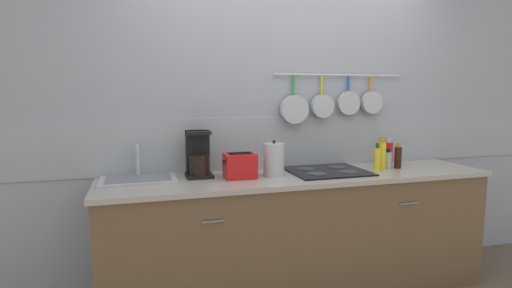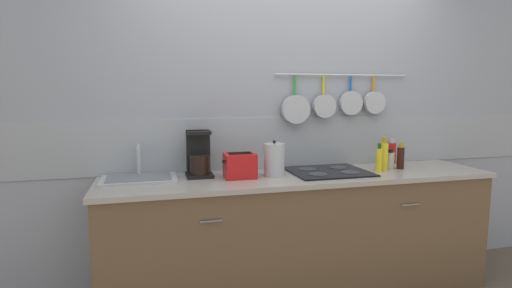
{
  "view_description": "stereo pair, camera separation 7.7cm",
  "coord_description": "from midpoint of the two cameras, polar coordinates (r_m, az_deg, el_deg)",
  "views": [
    {
      "loc": [
        -1.13,
        -2.66,
        1.51
      ],
      "look_at": [
        -0.35,
        0.0,
        1.15
      ],
      "focal_mm": 28.0,
      "sensor_mm": 36.0,
      "label": 1
    },
    {
      "loc": [
        -1.05,
        -2.68,
        1.51
      ],
      "look_at": [
        -0.35,
        0.0,
        1.15
      ],
      "focal_mm": 28.0,
      "sensor_mm": 36.0,
      "label": 2
    }
  ],
  "objects": [
    {
      "name": "bottle_sesame_oil",
      "position": [
        3.25,
        16.86,
        -1.53
      ],
      "size": [
        0.07,
        0.07,
        0.25
      ],
      "color": "yellow",
      "rests_on": "countertop"
    },
    {
      "name": "sink_basin",
      "position": [
        2.86,
        -17.2,
        -4.63
      ],
      "size": [
        0.51,
        0.32,
        0.24
      ],
      "color": "#B7BABF",
      "rests_on": "countertop"
    },
    {
      "name": "countertop",
      "position": [
        2.95,
        5.72,
        -4.72
      ],
      "size": [
        2.88,
        0.62,
        0.03
      ],
      "color": "#A59E93",
      "rests_on": "cabinet_base"
    },
    {
      "name": "toaster",
      "position": [
        2.81,
        -3.1,
        -3.1
      ],
      "size": [
        0.23,
        0.17,
        0.18
      ],
      "color": "red",
      "rests_on": "countertop"
    },
    {
      "name": "bottle_cooking_wine",
      "position": [
        3.58,
        17.82,
        -1.08
      ],
      "size": [
        0.07,
        0.07,
        0.21
      ],
      "color": "red",
      "rests_on": "countertop"
    },
    {
      "name": "kettle",
      "position": [
        2.88,
        1.8,
        -2.23
      ],
      "size": [
        0.15,
        0.15,
        0.26
      ],
      "color": "#B7BABF",
      "rests_on": "countertop"
    },
    {
      "name": "wall_back",
      "position": [
        3.22,
        3.49,
        3.15
      ],
      "size": [
        7.2,
        0.14,
        2.6
      ],
      "color": "#999EA8",
      "rests_on": "ground_plane"
    },
    {
      "name": "cooktop",
      "position": [
        3.07,
        9.43,
        -3.82
      ],
      "size": [
        0.58,
        0.5,
        0.01
      ],
      "color": "black",
      "rests_on": "countertop"
    },
    {
      "name": "bottle_dish_soap",
      "position": [
        3.35,
        19.0,
        -1.73
      ],
      "size": [
        0.06,
        0.06,
        0.21
      ],
      "color": "#33140F",
      "rests_on": "countertop"
    },
    {
      "name": "coffee_maker",
      "position": [
        2.88,
        -8.98,
        -1.97
      ],
      "size": [
        0.19,
        0.19,
        0.33
      ],
      "color": "black",
      "rests_on": "countertop"
    },
    {
      "name": "bottle_vinegar",
      "position": [
        3.34,
        17.63,
        -2.1
      ],
      "size": [
        0.07,
        0.07,
        0.16
      ],
      "color": "#BFB799",
      "rests_on": "countertop"
    },
    {
      "name": "bottle_hot_sauce",
      "position": [
        3.18,
        16.25,
        -2.02
      ],
      "size": [
        0.05,
        0.05,
        0.22
      ],
      "color": "yellow",
      "rests_on": "countertop"
    },
    {
      "name": "cabinet_base",
      "position": [
        3.07,
        5.6,
        -13.05
      ],
      "size": [
        2.84,
        0.6,
        0.88
      ],
      "color": "brown",
      "rests_on": "ground_plane"
    }
  ]
}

